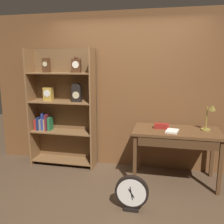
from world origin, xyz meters
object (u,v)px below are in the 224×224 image
toolbox_small (162,126)px  round_clock_large (132,193)px  desk_lamp (210,115)px  workbench (176,137)px  bookshelf (62,109)px  open_repair_manual (172,131)px

toolbox_small → round_clock_large: bearing=-109.1°
desk_lamp → toolbox_small: bearing=-179.2°
desk_lamp → toolbox_small: desk_lamp is taller
toolbox_small → workbench: bearing=-16.0°
bookshelf → workbench: (1.92, -0.29, -0.29)m
toolbox_small → open_repair_manual: toolbox_small is taller
desk_lamp → open_repair_manual: 0.58m
open_repair_manual → bookshelf: bearing=180.0°
bookshelf → toolbox_small: bearing=-7.7°
workbench → round_clock_large: bearing=-122.2°
toolbox_small → round_clock_large: 1.15m
bookshelf → toolbox_small: bookshelf is taller
workbench → round_clock_large: workbench is taller
workbench → open_repair_manual: size_ratio=5.69×
bookshelf → desk_lamp: bearing=-5.3°
round_clock_large → toolbox_small: bearing=70.9°
toolbox_small → open_repair_manual: size_ratio=0.97×
workbench → toolbox_small: bearing=164.0°
round_clock_large → workbench: bearing=57.8°
open_repair_manual → round_clock_large: bearing=-110.0°
toolbox_small → round_clock_large: (-0.32, -0.92, -0.62)m
open_repair_manual → round_clock_large: 1.07m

